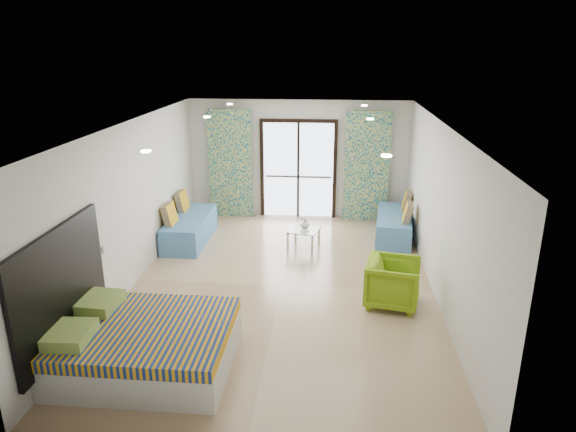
# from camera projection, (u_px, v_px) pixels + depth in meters

# --- Properties ---
(floor) EXTENTS (5.00, 7.50, 0.01)m
(floor) POSITION_uv_depth(u_px,v_px,m) (282.00, 285.00, 8.65)
(floor) COLOR #9B7D5C
(floor) RESTS_ON ground
(ceiling) EXTENTS (5.00, 7.50, 0.01)m
(ceiling) POSITION_uv_depth(u_px,v_px,m) (281.00, 125.00, 7.79)
(ceiling) COLOR silver
(ceiling) RESTS_ON ground
(wall_back) EXTENTS (5.00, 0.01, 2.70)m
(wall_back) POSITION_uv_depth(u_px,v_px,m) (298.00, 160.00, 11.76)
(wall_back) COLOR silver
(wall_back) RESTS_ON ground
(wall_front) EXTENTS (5.00, 0.01, 2.70)m
(wall_front) POSITION_uv_depth(u_px,v_px,m) (240.00, 335.00, 4.68)
(wall_front) COLOR silver
(wall_front) RESTS_ON ground
(wall_left) EXTENTS (0.01, 7.50, 2.70)m
(wall_left) POSITION_uv_depth(u_px,v_px,m) (131.00, 205.00, 8.43)
(wall_left) COLOR silver
(wall_left) RESTS_ON ground
(wall_right) EXTENTS (0.01, 7.50, 2.70)m
(wall_right) POSITION_uv_depth(u_px,v_px,m) (441.00, 214.00, 8.01)
(wall_right) COLOR silver
(wall_right) RESTS_ON ground
(balcony_door) EXTENTS (1.76, 0.08, 2.28)m
(balcony_door) POSITION_uv_depth(u_px,v_px,m) (298.00, 164.00, 11.76)
(balcony_door) COLOR black
(balcony_door) RESTS_ON floor
(balcony_rail) EXTENTS (1.52, 0.03, 0.04)m
(balcony_rail) POSITION_uv_depth(u_px,v_px,m) (298.00, 177.00, 11.87)
(balcony_rail) COLOR #595451
(balcony_rail) RESTS_ON balcony_door
(curtain_left) EXTENTS (1.00, 0.10, 2.50)m
(curtain_left) POSITION_uv_depth(u_px,v_px,m) (230.00, 164.00, 11.75)
(curtain_left) COLOR silver
(curtain_left) RESTS_ON floor
(curtain_right) EXTENTS (1.00, 0.10, 2.50)m
(curtain_right) POSITION_uv_depth(u_px,v_px,m) (367.00, 167.00, 11.49)
(curtain_right) COLOR silver
(curtain_right) RESTS_ON floor
(downlight_a) EXTENTS (0.12, 0.12, 0.02)m
(downlight_a) POSITION_uv_depth(u_px,v_px,m) (146.00, 151.00, 6.03)
(downlight_a) COLOR #FFE0B2
(downlight_a) RESTS_ON ceiling
(downlight_b) EXTENTS (0.12, 0.12, 0.02)m
(downlight_b) POSITION_uv_depth(u_px,v_px,m) (387.00, 156.00, 5.79)
(downlight_b) COLOR #FFE0B2
(downlight_b) RESTS_ON ceiling
(downlight_c) EXTENTS (0.12, 0.12, 0.02)m
(downlight_c) POSITION_uv_depth(u_px,v_px,m) (207.00, 117.00, 8.86)
(downlight_c) COLOR #FFE0B2
(downlight_c) RESTS_ON ceiling
(downlight_d) EXTENTS (0.12, 0.12, 0.02)m
(downlight_d) POSITION_uv_depth(u_px,v_px,m) (370.00, 119.00, 8.62)
(downlight_d) COLOR #FFE0B2
(downlight_d) RESTS_ON ceiling
(downlight_e) EXTENTS (0.12, 0.12, 0.02)m
(downlight_e) POSITION_uv_depth(u_px,v_px,m) (230.00, 104.00, 10.75)
(downlight_e) COLOR #FFE0B2
(downlight_e) RESTS_ON ceiling
(downlight_f) EXTENTS (0.12, 0.12, 0.02)m
(downlight_f) POSITION_uv_depth(u_px,v_px,m) (364.00, 105.00, 10.51)
(downlight_f) COLOR #FFE0B2
(downlight_f) RESTS_ON ceiling
(headboard) EXTENTS (0.06, 2.10, 1.50)m
(headboard) POSITION_uv_depth(u_px,v_px,m) (61.00, 287.00, 6.25)
(headboard) COLOR black
(headboard) RESTS_ON floor
(switch_plate) EXTENTS (0.02, 0.10, 0.10)m
(switch_plate) POSITION_uv_depth(u_px,v_px,m) (104.00, 249.00, 7.43)
(switch_plate) COLOR silver
(switch_plate) RESTS_ON wall_left
(bed) EXTENTS (2.09, 1.70, 0.72)m
(bed) POSITION_uv_depth(u_px,v_px,m) (145.00, 345.00, 6.41)
(bed) COLOR silver
(bed) RESTS_ON floor
(daybed_left) EXTENTS (0.75, 1.89, 0.93)m
(daybed_left) POSITION_uv_depth(u_px,v_px,m) (189.00, 227.00, 10.54)
(daybed_left) COLOR teal
(daybed_left) RESTS_ON floor
(daybed_right) EXTENTS (0.88, 1.86, 0.89)m
(daybed_right) POSITION_uv_depth(u_px,v_px,m) (394.00, 224.00, 10.76)
(daybed_right) COLOR teal
(daybed_right) RESTS_ON floor
(coffee_table) EXTENTS (0.69, 0.69, 0.66)m
(coffee_table) POSITION_uv_depth(u_px,v_px,m) (304.00, 231.00, 10.17)
(coffee_table) COLOR silver
(coffee_table) RESTS_ON floor
(vase) EXTENTS (0.21, 0.22, 0.18)m
(vase) POSITION_uv_depth(u_px,v_px,m) (305.00, 224.00, 10.18)
(vase) COLOR white
(vase) RESTS_ON coffee_table
(armchair) EXTENTS (0.87, 0.91, 0.81)m
(armchair) POSITION_uv_depth(u_px,v_px,m) (393.00, 280.00, 7.91)
(armchair) COLOR #7AA515
(armchair) RESTS_ON floor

